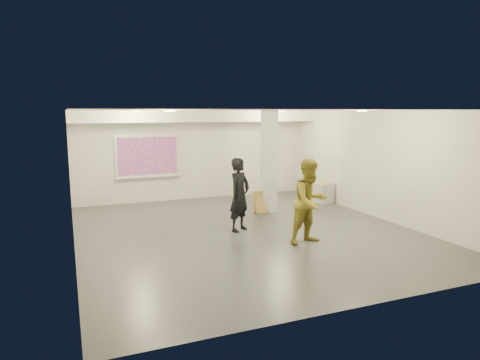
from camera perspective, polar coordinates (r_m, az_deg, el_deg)
name	(u,v)px	position (r m, az deg, el deg)	size (l,w,h in m)	color
floor	(246,232)	(10.75, 0.81, -6.91)	(8.00, 9.00, 0.01)	#35373C
ceiling	(246,110)	(10.33, 0.85, 9.29)	(8.00, 9.00, 0.01)	white
wall_back	(195,155)	(14.66, -6.05, 3.33)	(8.00, 0.01, 3.00)	silver
wall_front	(364,212)	(6.60, 16.26, -4.12)	(8.00, 0.01, 3.00)	silver
wall_left	(70,182)	(9.63, -21.67, -0.30)	(0.01, 9.00, 3.00)	silver
wall_right	(378,165)	(12.54, 17.93, 1.95)	(0.01, 9.00, 3.00)	silver
soffit_band	(199,116)	(14.06, -5.51, 8.48)	(8.00, 1.10, 0.36)	silver
downlight_nw	(137,111)	(12.16, -13.62, 8.92)	(0.22, 0.22, 0.02)	#FDDD82
downlight_ne	(280,111)	(13.53, 5.36, 9.13)	(0.22, 0.22, 0.02)	#FDDD82
downlight_sw	(170,111)	(8.22, -9.38, 9.07)	(0.22, 0.22, 0.02)	#FDDD82
downlight_se	(362,111)	(10.15, 15.93, 8.84)	(0.22, 0.22, 0.02)	#FDDD82
column	(269,162)	(12.68, 3.91, 2.45)	(0.52, 0.52, 3.00)	silver
projection_screen	(148,156)	(14.25, -12.20, 3.11)	(2.10, 0.13, 1.42)	silver
credenza	(319,191)	(14.56, 10.49, -1.50)	(0.46, 1.11, 0.65)	#9EA1A3
postit_pad	(324,182)	(14.36, 11.11, -0.29)	(0.21, 0.28, 0.03)	gold
cardboard_back	(262,202)	(12.68, 2.92, -2.91)	(0.60, 0.05, 0.65)	olive
cardboard_front	(263,205)	(12.64, 3.04, -3.30)	(0.47, 0.05, 0.52)	olive
woman	(240,195)	(10.65, -0.07, -1.98)	(0.67, 0.44, 1.84)	black
man	(310,201)	(9.77, 9.34, -2.84)	(0.94, 0.73, 1.93)	olive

